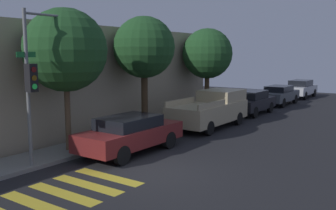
# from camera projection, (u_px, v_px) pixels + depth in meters

# --- Properties ---
(ground_plane) EXTENTS (60.00, 60.00, 0.00)m
(ground_plane) POSITION_uv_depth(u_px,v_px,m) (150.00, 172.00, 12.12)
(ground_plane) COLOR black
(sidewalk) EXTENTS (26.00, 1.88, 0.14)m
(sidewalk) POSITION_uv_depth(u_px,v_px,m) (66.00, 151.00, 14.47)
(sidewalk) COLOR slate
(sidewalk) RESTS_ON ground
(crosswalk) EXTENTS (3.93, 2.60, 0.00)m
(crosswalk) POSITION_uv_depth(u_px,v_px,m) (63.00, 194.00, 10.25)
(crosswalk) COLOR gold
(crosswalk) RESTS_ON ground
(traffic_light_pole) EXTENTS (2.62, 0.56, 5.25)m
(traffic_light_pole) POSITION_uv_depth(u_px,v_px,m) (42.00, 65.00, 12.36)
(traffic_light_pole) COLOR slate
(traffic_light_pole) RESTS_ON ground
(sedan_near_corner) EXTENTS (4.59, 1.83, 1.45)m
(sedan_near_corner) POSITION_uv_depth(u_px,v_px,m) (131.00, 133.00, 14.40)
(sedan_near_corner) COLOR maroon
(sedan_near_corner) RESTS_ON ground
(pickup_truck) EXTENTS (5.26, 2.10, 1.87)m
(pickup_truck) POSITION_uv_depth(u_px,v_px,m) (211.00, 109.00, 19.61)
(pickup_truck) COLOR tan
(pickup_truck) RESTS_ON ground
(sedan_middle) EXTENTS (4.30, 1.84, 1.51)m
(sedan_middle) POSITION_uv_depth(u_px,v_px,m) (251.00, 102.00, 23.90)
(sedan_middle) COLOR black
(sedan_middle) RESTS_ON ground
(sedan_far_end) EXTENTS (4.65, 1.74, 1.44)m
(sedan_far_end) POSITION_uv_depth(u_px,v_px,m) (279.00, 94.00, 28.36)
(sedan_far_end) COLOR #4C5156
(sedan_far_end) RESTS_ON ground
(sedan_tail_of_row) EXTENTS (4.66, 1.75, 1.55)m
(sedan_tail_of_row) POSITION_uv_depth(u_px,v_px,m) (301.00, 88.00, 32.99)
(sedan_tail_of_row) COLOR #B7BABF
(sedan_tail_of_row) RESTS_ON ground
(tree_near_corner) EXTENTS (3.14, 3.14, 5.52)m
(tree_near_corner) POSITION_uv_depth(u_px,v_px,m) (65.00, 50.00, 13.99)
(tree_near_corner) COLOR brown
(tree_near_corner) RESTS_ON ground
(tree_midblock) EXTENTS (2.94, 2.94, 5.60)m
(tree_midblock) POSITION_uv_depth(u_px,v_px,m) (144.00, 48.00, 17.79)
(tree_midblock) COLOR #42301E
(tree_midblock) RESTS_ON ground
(tree_far_end) EXTENTS (3.06, 3.06, 5.37)m
(tree_far_end) POSITION_uv_depth(u_px,v_px,m) (207.00, 54.00, 22.82)
(tree_far_end) COLOR #4C3823
(tree_far_end) RESTS_ON ground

